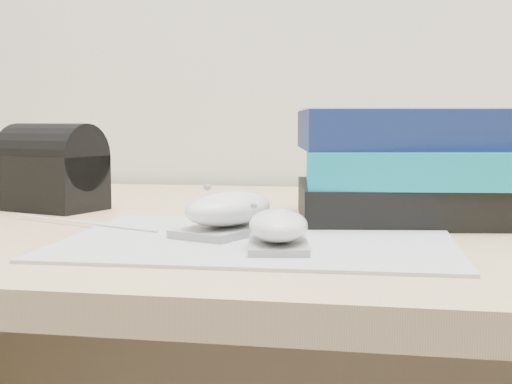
% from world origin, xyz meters
% --- Properties ---
extents(mousepad, '(0.37, 0.30, 0.00)m').
position_xyz_m(mousepad, '(-0.10, 1.41, 0.73)').
color(mousepad, '#93939B').
rests_on(mousepad, desk).
extents(mouse_rear, '(0.10, 0.13, 0.05)m').
position_xyz_m(mouse_rear, '(-0.13, 1.43, 0.75)').
color(mouse_rear, gray).
rests_on(mouse_rear, mousepad).
extents(mouse_front, '(0.07, 0.10, 0.04)m').
position_xyz_m(mouse_front, '(-0.07, 1.36, 0.75)').
color(mouse_front, gray).
rests_on(mouse_front, mousepad).
extents(usb_cable, '(0.20, 0.09, 0.00)m').
position_xyz_m(usb_cable, '(-0.31, 1.46, 0.73)').
color(usb_cable, white).
rests_on(usb_cable, mousepad).
extents(book_stack, '(0.29, 0.25, 0.13)m').
position_xyz_m(book_stack, '(0.05, 1.59, 0.79)').
color(book_stack, black).
rests_on(book_stack, desk).
extents(pouch, '(0.14, 0.12, 0.11)m').
position_xyz_m(pouch, '(-0.41, 1.60, 0.78)').
color(pouch, black).
rests_on(pouch, desk).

